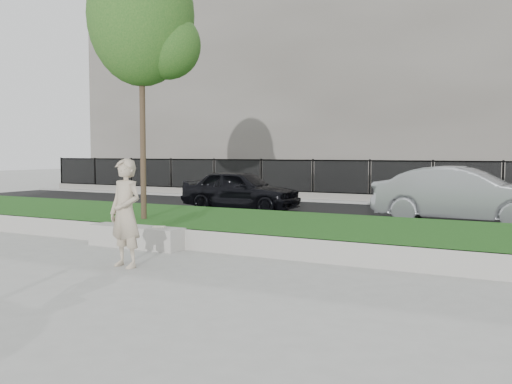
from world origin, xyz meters
The scene contains 13 objects.
ground centered at (0.00, 0.00, 0.00)m, with size 90.00×90.00×0.00m, color gray.
grass_bank centered at (0.00, 3.00, 0.20)m, with size 34.00×4.00×0.40m, color black.
grass_kerb centered at (0.00, 1.04, 0.20)m, with size 34.00×0.08×0.40m, color gray.
street centered at (0.00, 8.50, 0.02)m, with size 34.00×7.00×0.04m, color black.
far_pavement centered at (0.00, 13.00, 0.06)m, with size 34.00×3.00×0.12m, color gray.
iron_fence centered at (0.00, 12.00, 0.54)m, with size 32.00×0.30×1.50m.
building_facade centered at (0.00, 20.00, 5.00)m, with size 34.00×10.00×10.00m, color #5A554F.
stone_bench centered at (-1.87, 0.80, 0.21)m, with size 2.05×0.51×0.42m, color gray.
man centered at (-0.75, -0.78, 0.89)m, with size 0.65×0.42×1.77m, color tan.
book centered at (-1.35, 0.85, 0.43)m, with size 0.22×0.16×0.03m, color white.
young_tree centered at (-2.58, 2.03, 4.70)m, with size 2.41×2.31×5.91m.
car_dark centered at (-3.41, 7.62, 0.69)m, with size 1.52×3.79×1.29m, color black.
car_silver centered at (3.27, 7.46, 0.77)m, with size 1.55×4.45×1.47m, color gray.
Camera 1 is at (5.49, -7.87, 1.87)m, focal length 40.00 mm.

